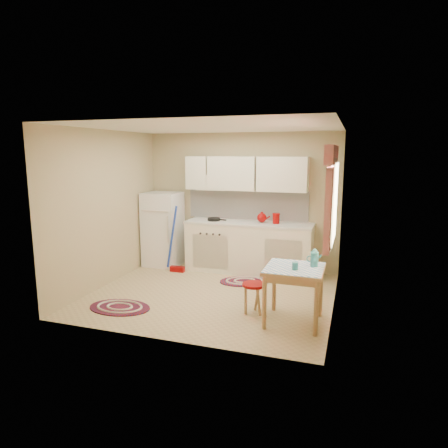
{
  "coord_description": "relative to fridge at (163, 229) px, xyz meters",
  "views": [
    {
      "loc": [
        2.0,
        -5.48,
        2.14
      ],
      "look_at": [
        0.12,
        0.25,
        1.06
      ],
      "focal_mm": 32.0,
      "sensor_mm": 36.0,
      "label": 1
    }
  ],
  "objects": [
    {
      "name": "mug",
      "position": [
        2.8,
        -1.98,
        0.07
      ],
      "size": [
        0.1,
        0.1,
        0.1
      ],
      "primitive_type": "cylinder",
      "rotation": [
        0.0,
        0.0,
        -0.43
      ],
      "color": "teal",
      "rests_on": "table"
    },
    {
      "name": "rug_center",
      "position": [
        1.76,
        -0.52,
        -0.69
      ],
      "size": [
        0.99,
        0.86,
        0.02
      ],
      "primitive_type": null,
      "rotation": [
        0.0,
        0.0,
        0.43
      ],
      "color": "maroon",
      "rests_on": "ground"
    },
    {
      "name": "countertop",
      "position": [
        1.68,
        0.05,
        0.2
      ],
      "size": [
        2.27,
        0.62,
        0.04
      ],
      "primitive_type": "cube",
      "color": "silver",
      "rests_on": "base_cabinets"
    },
    {
      "name": "coffee_pot",
      "position": [
        3.01,
        -1.76,
        0.14
      ],
      "size": [
        0.14,
        0.12,
        0.25
      ],
      "primitive_type": null,
      "rotation": [
        0.0,
        0.0,
        0.12
      ],
      "color": "teal",
      "rests_on": "table"
    },
    {
      "name": "table",
      "position": [
        2.78,
        -1.88,
        -0.34
      ],
      "size": [
        0.72,
        0.72,
        0.72
      ],
      "primitive_type": "cube",
      "color": "tan",
      "rests_on": "ground"
    },
    {
      "name": "room_shell",
      "position": [
        1.6,
        -1.01,
        0.9
      ],
      "size": [
        3.64,
        3.6,
        2.52
      ],
      "color": "tan",
      "rests_on": "ground"
    },
    {
      "name": "stool",
      "position": [
        2.23,
        -1.77,
        -0.49
      ],
      "size": [
        0.36,
        0.36,
        0.42
      ],
      "primitive_type": "cylinder",
      "rotation": [
        0.0,
        0.0,
        -0.18
      ],
      "color": "#8A0505",
      "rests_on": "ground"
    },
    {
      "name": "red_kettle",
      "position": [
        1.91,
        0.05,
        0.31
      ],
      "size": [
        0.2,
        0.19,
        0.18
      ],
      "primitive_type": null,
      "rotation": [
        0.0,
        0.0,
        0.13
      ],
      "color": "#8A0505",
      "rests_on": "countertop"
    },
    {
      "name": "broom",
      "position": [
        0.45,
        -0.35,
        -0.1
      ],
      "size": [
        0.28,
        0.12,
        1.2
      ],
      "primitive_type": null,
      "rotation": [
        0.0,
        0.0,
        0.01
      ],
      "color": "#1D3EBA",
      "rests_on": "ground"
    },
    {
      "name": "frying_pan",
      "position": [
        1.03,
        0.0,
        0.24
      ],
      "size": [
        0.27,
        0.27,
        0.05
      ],
      "primitive_type": "cylinder",
      "rotation": [
        0.0,
        0.0,
        -0.2
      ],
      "color": "black",
      "rests_on": "countertop"
    },
    {
      "name": "fridge",
      "position": [
        0.0,
        0.0,
        0.0
      ],
      "size": [
        0.65,
        0.6,
        1.4
      ],
      "primitive_type": "cube",
      "color": "white",
      "rests_on": "ground"
    },
    {
      "name": "rug_left",
      "position": [
        0.41,
        -2.17,
        -0.69
      ],
      "size": [
        0.9,
        0.62,
        0.02
      ],
      "primitive_type": null,
      "rotation": [
        0.0,
        0.0,
        0.03
      ],
      "color": "maroon",
      "rests_on": "ground"
    },
    {
      "name": "base_cabinets",
      "position": [
        1.68,
        0.05,
        -0.26
      ],
      "size": [
        2.25,
        0.6,
        0.88
      ],
      "primitive_type": "cube",
      "color": "white",
      "rests_on": "ground"
    },
    {
      "name": "red_canister",
      "position": [
        2.17,
        0.05,
        0.3
      ],
      "size": [
        0.14,
        0.14,
        0.16
      ],
      "primitive_type": "cylinder",
      "rotation": [
        0.0,
        0.0,
        0.2
      ],
      "color": "#8A0505",
      "rests_on": "countertop"
    }
  ]
}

